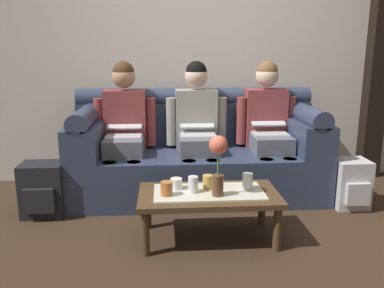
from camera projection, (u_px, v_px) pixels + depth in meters
The scene contains 16 objects.
ground_plane at pixel (212, 252), 2.67m from camera, with size 14.00×14.00×0.00m, color #382619.
back_wall_patterned at pixel (193, 36), 3.99m from camera, with size 6.00×0.12×2.90m, color beige.
timber_pillar at pixel (380, 36), 4.00m from camera, with size 0.20×0.20×2.90m, color black.
couch at pixel (197, 154), 3.72m from camera, with size 2.24×0.88×0.96m.
person_left at pixel (124, 125), 3.60m from camera, with size 0.56×0.67×1.22m.
person_middle at pixel (197, 124), 3.65m from camera, with size 0.56×0.67×1.22m.
person_right at pixel (268, 123), 3.70m from camera, with size 0.56×0.67×1.22m.
coffee_table at pixel (209, 198), 2.80m from camera, with size 0.98×0.52×0.36m.
flower_vase at pixel (218, 158), 2.65m from camera, with size 0.12×0.12×0.41m.
cup_near_left at pixel (167, 189), 2.70m from camera, with size 0.08×0.08×0.10m, color #B26633.
cup_near_right at pixel (176, 184), 2.83m from camera, with size 0.08×0.08×0.08m, color white.
cup_far_center at pixel (208, 182), 2.84m from camera, with size 0.08×0.08×0.10m, color gold.
cup_far_left at pixel (248, 181), 2.82m from camera, with size 0.07×0.07×0.11m, color silver.
cup_far_right at pixel (193, 184), 2.76m from camera, with size 0.07×0.07×0.11m, color silver.
backpack_left at pixel (44, 190), 3.24m from camera, with size 0.34×0.31×0.43m.
backpack_right at pixel (350, 184), 3.41m from camera, with size 0.28×0.31×0.41m.
Camera 1 is at (-0.31, -2.42, 1.32)m, focal length 37.44 mm.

